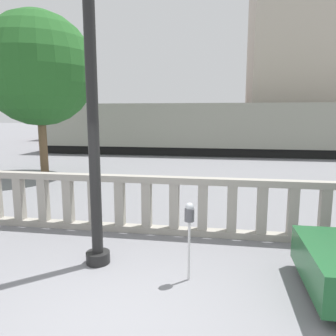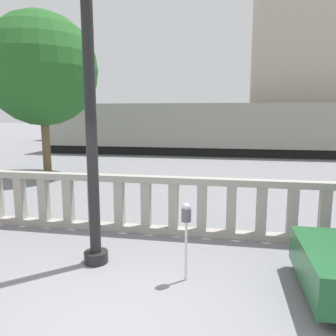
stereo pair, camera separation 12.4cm
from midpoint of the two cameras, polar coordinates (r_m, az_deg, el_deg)
name	(u,v)px [view 1 (the left image)]	position (r m, az deg, el deg)	size (l,w,h in m)	color
ground_plane	(112,326)	(4.58, -10.54, -25.44)	(160.00, 160.00, 0.00)	slate
balustrade	(160,205)	(7.18, -1.81, -6.48)	(13.81, 0.24, 1.27)	#9E998E
lamppost	(91,78)	(5.62, -13.85, 15.01)	(0.42, 0.42, 6.38)	black
parking_meter	(189,220)	(5.11, 3.04, -8.99)	(0.15, 0.15, 1.26)	silver
train_near	(221,128)	(21.24, 8.99, 6.92)	(22.93, 3.19, 3.82)	black
train_far	(171,122)	(31.26, 0.50, 8.04)	(24.72, 3.08, 4.06)	black
building_block	(320,65)	(31.22, 24.83, 16.00)	(11.41, 8.22, 13.22)	#ADA393
tree_left	(39,69)	(14.91, -21.85, 15.64)	(4.58, 4.58, 6.68)	brown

